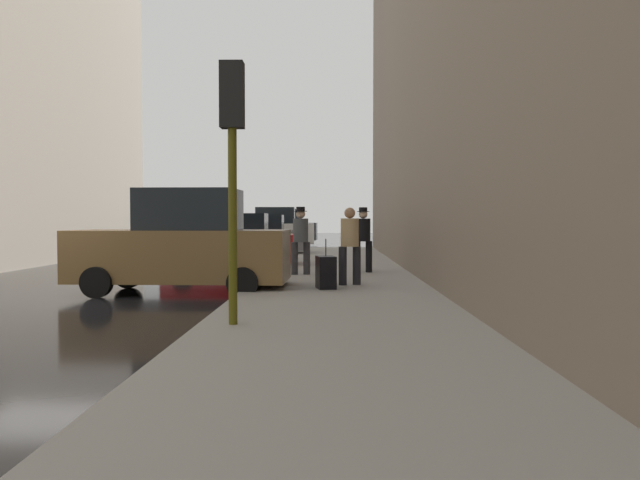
% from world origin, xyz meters
% --- Properties ---
extents(ground_plane, '(120.00, 120.00, 0.00)m').
position_xyz_m(ground_plane, '(0.00, 0.00, 0.00)').
color(ground_plane, black).
extents(sidewalk, '(4.00, 40.00, 0.15)m').
position_xyz_m(sidewalk, '(6.00, 0.00, 0.07)').
color(sidewalk, gray).
rests_on(sidewalk, ground_plane).
extents(parked_bronze_suv, '(4.64, 2.15, 2.25)m').
position_xyz_m(parked_bronze_suv, '(2.65, 0.99, 1.03)').
color(parked_bronze_suv, brown).
rests_on(parked_bronze_suv, ground_plane).
extents(parked_red_hatchback, '(4.24, 2.14, 1.79)m').
position_xyz_m(parked_red_hatchback, '(2.65, 7.70, 0.85)').
color(parked_red_hatchback, '#B2191E').
rests_on(parked_red_hatchback, ground_plane).
extents(parked_gray_coupe, '(4.22, 2.10, 1.79)m').
position_xyz_m(parked_gray_coupe, '(2.65, 14.54, 0.85)').
color(parked_gray_coupe, slate).
rests_on(parked_gray_coupe, ground_plane).
extents(parked_white_van, '(4.64, 2.15, 2.25)m').
position_xyz_m(parked_white_van, '(2.65, 21.51, 1.03)').
color(parked_white_van, silver).
rests_on(parked_white_van, ground_plane).
extents(parked_black_suv, '(4.65, 2.17, 2.25)m').
position_xyz_m(parked_black_suv, '(2.65, 27.49, 1.03)').
color(parked_black_suv, black).
rests_on(parked_black_suv, ground_plane).
extents(fire_hydrant, '(0.42, 0.22, 0.70)m').
position_xyz_m(fire_hydrant, '(4.45, 7.79, 0.50)').
color(fire_hydrant, red).
rests_on(fire_hydrant, sidewalk).
extents(traffic_light, '(0.32, 0.32, 3.60)m').
position_xyz_m(traffic_light, '(4.50, -3.86, 2.76)').
color(traffic_light, '#514C0F').
rests_on(traffic_light, sidewalk).
extents(pedestrian_in_tan_coat, '(0.53, 0.48, 1.71)m').
position_xyz_m(pedestrian_in_tan_coat, '(6.26, 1.33, 1.10)').
color(pedestrian_in_tan_coat, black).
rests_on(pedestrian_in_tan_coat, sidewalk).
extents(pedestrian_with_fedora, '(0.50, 0.41, 1.78)m').
position_xyz_m(pedestrian_with_fedora, '(6.72, 4.65, 1.14)').
color(pedestrian_with_fedora, black).
rests_on(pedestrian_with_fedora, sidewalk).
extents(pedestrian_with_beanie, '(0.52, 0.46, 1.78)m').
position_xyz_m(pedestrian_with_beanie, '(5.05, 3.90, 1.14)').
color(pedestrian_with_beanie, '#333338').
rests_on(pedestrian_with_beanie, sidewalk).
extents(rolling_suitcase, '(0.46, 0.62, 1.04)m').
position_xyz_m(rolling_suitcase, '(5.74, 0.60, 0.49)').
color(rolling_suitcase, black).
rests_on(rolling_suitcase, sidewalk).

